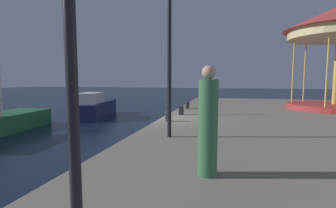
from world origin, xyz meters
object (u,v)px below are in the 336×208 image
motorboat_navy (94,107)px  bollard_north (168,116)px  bollard_south (181,110)px  person_far_corner (208,125)px  bollard_center (187,105)px  lamp_post_mid_promenade (169,33)px

motorboat_navy → bollard_north: motorboat_navy is taller
bollard_south → bollard_north: bearing=-94.6°
bollard_north → person_far_corner: size_ratio=0.21×
bollard_center → bollard_south: size_ratio=1.00×
lamp_post_mid_promenade → bollard_south: 5.43m
bollard_north → bollard_south: bearing=85.4°
motorboat_navy → bollard_north: size_ratio=12.70×
bollard_center → bollard_south: same height
bollard_center → person_far_corner: person_far_corner is taller
motorboat_navy → bollard_center: 6.40m
lamp_post_mid_promenade → person_far_corner: size_ratio=2.27×
lamp_post_mid_promenade → bollard_center: 7.63m
lamp_post_mid_promenade → bollard_center: lamp_post_mid_promenade is taller
motorboat_navy → bollard_center: (6.35, -0.67, 0.37)m
motorboat_navy → bollard_north: 8.12m
bollard_north → person_far_corner: person_far_corner is taller
motorboat_navy → person_far_corner: (8.33, -10.44, 1.08)m
motorboat_navy → bollard_south: (6.46, -3.12, 0.37)m
motorboat_navy → bollard_south: bearing=-25.8°
motorboat_navy → lamp_post_mid_promenade: (6.99, -7.75, 3.15)m
lamp_post_mid_promenade → bollard_north: (-0.69, 2.65, -2.78)m
bollard_north → lamp_post_mid_promenade: bearing=-75.5°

